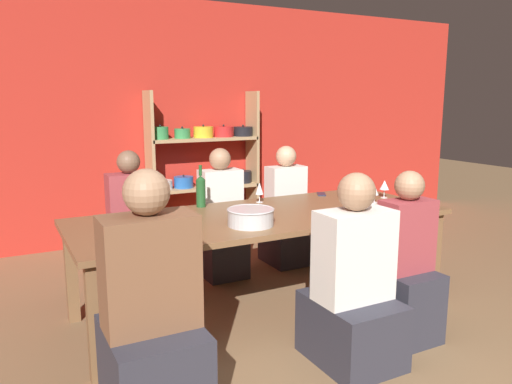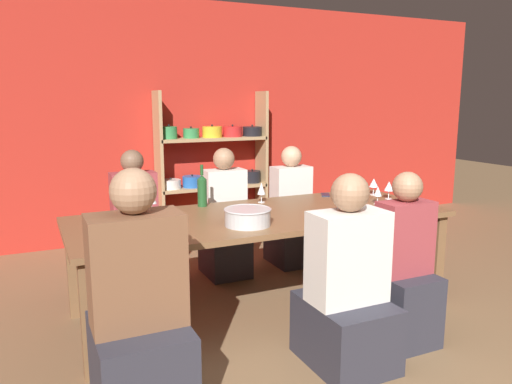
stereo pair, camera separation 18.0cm
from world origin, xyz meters
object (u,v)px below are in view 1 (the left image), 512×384
(mixing_bowl, at_px, (251,216))
(person_far_b, at_px, (285,220))
(dining_table, at_px, (262,223))
(person_far_c, at_px, (221,229))
(person_near_b, at_px, (404,277))
(wine_glass_white_c, at_px, (384,185))
(cell_phone, at_px, (321,194))
(person_near_a, at_px, (353,296))
(wine_bottle_green, at_px, (201,190))
(wine_glass_empty_a, at_px, (132,226))
(shelf_unit, at_px, (206,176))
(wine_glass_red_a, at_px, (369,182))
(person_far_a, at_px, (132,239))
(person_near_c, at_px, (152,332))
(wine_glass_white_d, at_px, (151,200))
(wine_glass_white_b, at_px, (375,191))
(wine_glass_white_a, at_px, (259,189))

(mixing_bowl, relative_size, person_far_b, 0.28)
(dining_table, height_order, person_far_c, person_far_c)
(dining_table, relative_size, person_far_c, 2.38)
(person_near_b, bearing_deg, wine_glass_white_c, 55.86)
(cell_phone, relative_size, person_near_a, 0.14)
(person_near_b, bearing_deg, person_near_a, -169.99)
(wine_bottle_green, relative_size, wine_glass_white_c, 2.20)
(person_near_a, bearing_deg, wine_glass_empty_a, 153.21)
(shelf_unit, bearing_deg, dining_table, -101.05)
(wine_glass_white_c, height_order, wine_glass_red_a, wine_glass_white_c)
(person_far_a, height_order, person_far_b, person_far_a)
(shelf_unit, distance_m, cell_phone, 1.80)
(person_near_c, bearing_deg, wine_glass_white_c, 22.56)
(wine_glass_red_a, relative_size, person_near_b, 0.13)
(wine_bottle_green, distance_m, person_far_a, 0.78)
(person_far_a, xyz_separation_m, person_far_b, (1.50, -0.01, -0.01))
(dining_table, height_order, wine_glass_white_d, wine_glass_white_d)
(wine_glass_white_d, distance_m, person_near_a, 1.57)
(wine_glass_empty_a, bearing_deg, person_far_c, 47.48)
(wine_glass_white_c, bearing_deg, person_far_c, 146.54)
(wine_glass_red_a, bearing_deg, shelf_unit, 113.09)
(wine_glass_red_a, relative_size, person_near_c, 0.12)
(person_far_b, bearing_deg, person_near_a, 71.18)
(wine_glass_empty_a, bearing_deg, wine_glass_white_d, 64.68)
(cell_phone, bearing_deg, person_far_c, 152.03)
(mixing_bowl, distance_m, person_near_a, 0.85)
(wine_glass_white_b, bearing_deg, mixing_bowl, -171.38)
(person_near_a, height_order, person_near_c, person_near_c)
(mixing_bowl, bearing_deg, wine_bottle_green, 96.29)
(wine_glass_white_a, relative_size, person_far_a, 0.14)
(person_far_c, bearing_deg, wine_bottle_green, 48.94)
(wine_bottle_green, xyz_separation_m, person_far_c, (0.35, 0.40, -0.45))
(wine_glass_white_c, height_order, person_near_a, person_near_a)
(mixing_bowl, bearing_deg, person_near_a, -62.47)
(wine_glass_white_b, bearing_deg, wine_bottle_green, 158.41)
(wine_glass_white_c, relative_size, cell_phone, 0.92)
(shelf_unit, bearing_deg, wine_glass_red_a, -66.91)
(wine_glass_empty_a, relative_size, person_near_b, 0.14)
(person_near_a, xyz_separation_m, person_far_c, (-0.08, 1.78, 0.01))
(person_near_a, bearing_deg, person_near_c, 179.43)
(wine_glass_white_d, xyz_separation_m, cell_phone, (1.59, 0.13, -0.12))
(shelf_unit, relative_size, wine_glass_white_d, 10.20)
(mixing_bowl, xyz_separation_m, wine_glass_white_d, (-0.52, 0.55, 0.06))
(wine_glass_white_c, bearing_deg, person_near_a, -138.45)
(wine_glass_empty_a, relative_size, person_far_a, 0.14)
(wine_bottle_green, distance_m, person_far_c, 0.70)
(dining_table, height_order, person_near_c, person_near_c)
(shelf_unit, height_order, wine_bottle_green, shelf_unit)
(wine_glass_empty_a, bearing_deg, person_near_c, -96.18)
(person_near_a, bearing_deg, person_far_b, 71.18)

